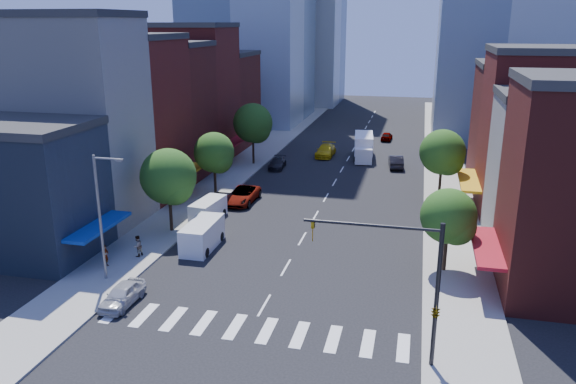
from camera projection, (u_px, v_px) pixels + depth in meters
name	position (u px, v px, depth m)	size (l,w,h in m)	color
ground	(264.00, 305.00, 36.46)	(220.00, 220.00, 0.00)	black
sidewalk_left	(255.00, 156.00, 76.43)	(5.00, 120.00, 0.15)	gray
sidewalk_right	(444.00, 167.00, 70.93)	(5.00, 120.00, 0.15)	gray
crosswalk	(251.00, 329.00, 33.66)	(19.00, 3.00, 0.01)	silver
bldg_left_0	(16.00, 193.00, 43.35)	(12.00, 8.00, 10.00)	#2B3648
bldg_left_1	(71.00, 124.00, 49.64)	(12.00, 8.00, 18.00)	#B4AFA6
bldg_left_2	(121.00, 120.00, 57.84)	(12.00, 9.00, 16.00)	maroon
bldg_left_3	(158.00, 112.00, 65.90)	(12.00, 8.00, 15.00)	#551915
bldg_left_4	(186.00, 95.00, 73.53)	(12.00, 9.00, 17.00)	maroon
bldg_left_5	(213.00, 101.00, 82.95)	(12.00, 10.00, 13.00)	#551915
bldg_right_1	(572.00, 177.00, 44.06)	(12.00, 8.00, 12.00)	#B4AFA6
bldg_right_2	(551.00, 136.00, 52.01)	(12.00, 10.00, 15.00)	maroon
bldg_right_3	(531.00, 128.00, 61.61)	(12.00, 10.00, 13.00)	#551915
traffic_signal	(426.00, 295.00, 28.87)	(7.24, 2.24, 8.00)	black
streetlight	(102.00, 210.00, 38.45)	(2.25, 0.25, 9.00)	slate
tree_left_near	(170.00, 179.00, 47.71)	(4.80, 4.80, 7.30)	black
tree_left_mid	(215.00, 154.00, 58.05)	(4.20, 4.20, 6.65)	black
tree_left_far	(254.00, 125.00, 70.89)	(5.00, 5.00, 7.75)	black
tree_right_near	(450.00, 219.00, 40.05)	(4.00, 4.00, 6.20)	black
tree_right_far	(444.00, 154.00, 56.62)	(4.60, 4.60, 7.20)	black
parked_car_front	(122.00, 295.00, 36.37)	(1.64, 4.07, 1.39)	#AAABAF
parked_car_second	(220.00, 202.00, 55.11)	(1.51, 4.34, 1.43)	black
parked_car_third	(242.00, 195.00, 56.92)	(2.62, 5.68, 1.58)	#999999
parked_car_rear	(277.00, 163.00, 70.42)	(1.78, 4.38, 1.27)	black
cargo_van_near	(202.00, 236.00, 45.33)	(2.17, 5.22, 2.21)	silver
cargo_van_far	(208.00, 210.00, 51.84)	(2.25, 4.67, 1.92)	white
taxi	(326.00, 151.00, 76.65)	(2.23, 5.49, 1.59)	#DBB80B
traffic_car_oncoming	(396.00, 161.00, 70.75)	(1.67, 4.78, 1.58)	black
traffic_car_far	(387.00, 136.00, 87.00)	(1.56, 3.88, 1.32)	#999999
box_truck	(364.00, 147.00, 75.29)	(3.13, 8.08, 3.17)	white
pedestrian_near	(105.00, 256.00, 41.66)	(0.63, 0.41, 1.73)	#999999
pedestrian_far	(138.00, 246.00, 43.50)	(0.82, 0.64, 1.68)	#999999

